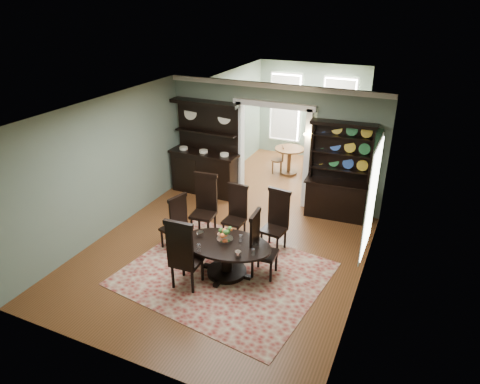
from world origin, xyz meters
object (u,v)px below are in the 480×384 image
object	(u,v)px
sideboard	(206,162)
parlor_table	(289,157)
dining_table	(226,253)
welsh_dresser	(338,184)

from	to	relation	value
sideboard	parlor_table	distance (m)	2.67
dining_table	parlor_table	bearing A→B (deg)	90.85
sideboard	parlor_table	xyz separation A→B (m)	(1.65, 2.08, -0.33)
welsh_dresser	dining_table	bearing A→B (deg)	-116.79
dining_table	parlor_table	xyz separation A→B (m)	(-0.49, 5.25, 0.05)
parlor_table	dining_table	bearing A→B (deg)	-84.64
sideboard	welsh_dresser	size ratio (longest dim) A/B	1.06
dining_table	welsh_dresser	world-z (taller)	welsh_dresser
sideboard	welsh_dresser	bearing A→B (deg)	1.52
dining_table	sideboard	distance (m)	3.85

